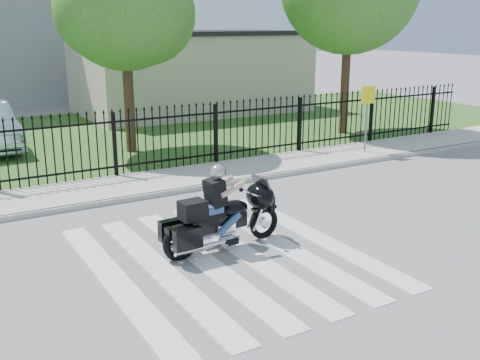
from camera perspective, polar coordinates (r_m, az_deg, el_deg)
ground at (r=10.09m, az=-1.50°, el=-7.84°), size 120.00×120.00×0.00m
crosswalk at (r=10.08m, az=-1.50°, el=-7.81°), size 5.00×5.50×0.01m
sidewalk at (r=14.40m, az=-11.17°, el=-0.62°), size 40.00×2.00×0.12m
curb at (r=13.50m, az=-9.74°, el=-1.65°), size 40.00×0.12×0.12m
grass_strip at (r=20.98m, az=-17.59°, el=3.89°), size 40.00×12.00×0.02m
iron_fence at (r=15.12m, az=-12.60°, el=3.36°), size 26.00×0.04×1.80m
tree_mid at (r=18.13m, az=-11.73°, el=17.37°), size 4.20×4.20×6.78m
building_low at (r=26.79m, az=-5.03°, el=10.71°), size 10.00×6.00×3.50m
building_low_roof at (r=26.70m, az=-5.13°, el=14.67°), size 10.20×6.20×0.20m
motorcycle_rider at (r=10.22m, az=-2.01°, el=-3.48°), size 2.49×0.84×1.64m
traffic_sign at (r=17.87m, az=12.84°, el=7.43°), size 0.45×0.11×2.06m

